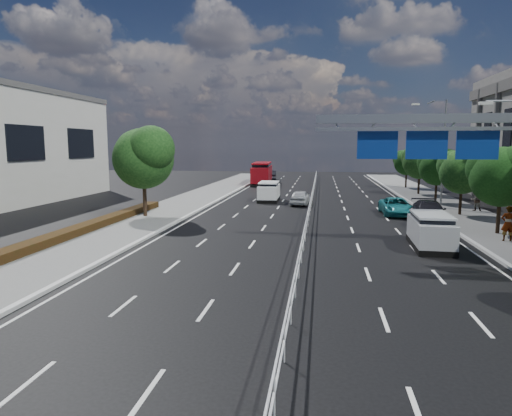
# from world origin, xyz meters

# --- Properties ---
(ground) EXTENTS (160.00, 160.00, 0.00)m
(ground) POSITION_xyz_m (0.00, 0.00, 0.00)
(ground) COLOR black
(ground) RESTS_ON ground
(kerb_near) EXTENTS (0.25, 140.00, 0.15)m
(kerb_near) POSITION_xyz_m (-9.00, 0.00, 0.07)
(kerb_near) COLOR silver
(kerb_near) RESTS_ON ground
(median_fence) EXTENTS (0.05, 85.00, 1.02)m
(median_fence) POSITION_xyz_m (0.00, 22.50, 0.53)
(median_fence) COLOR silver
(median_fence) RESTS_ON ground
(hedge_near) EXTENTS (1.00, 36.00, 0.44)m
(hedge_near) POSITION_xyz_m (-13.30, 5.00, 0.36)
(hedge_near) COLOR black
(hedge_near) RESTS_ON sidewalk_near
(overhead_gantry) EXTENTS (10.24, 0.38, 7.45)m
(overhead_gantry) POSITION_xyz_m (6.74, 10.05, 5.61)
(overhead_gantry) COLOR gray
(overhead_gantry) RESTS_ON ground
(streetlight_far) EXTENTS (2.78, 2.40, 9.00)m
(streetlight_far) POSITION_xyz_m (10.50, 26.00, 5.21)
(streetlight_far) COLOR gray
(streetlight_far) RESTS_ON ground
(near_tree_back) EXTENTS (4.84, 4.51, 6.69)m
(near_tree_back) POSITION_xyz_m (-11.94, 17.97, 4.61)
(near_tree_back) COLOR black
(near_tree_back) RESTS_ON ground
(far_tree_d) EXTENTS (3.85, 3.59, 5.34)m
(far_tree_d) POSITION_xyz_m (11.25, 14.48, 3.69)
(far_tree_d) COLOR black
(far_tree_d) RESTS_ON ground
(far_tree_e) EXTENTS (3.63, 3.38, 5.13)m
(far_tree_e) POSITION_xyz_m (11.25, 21.98, 3.56)
(far_tree_e) COLOR black
(far_tree_e) RESTS_ON ground
(far_tree_f) EXTENTS (3.52, 3.28, 5.02)m
(far_tree_f) POSITION_xyz_m (11.24, 29.48, 3.49)
(far_tree_f) COLOR black
(far_tree_f) RESTS_ON ground
(far_tree_g) EXTENTS (3.96, 3.69, 5.45)m
(far_tree_g) POSITION_xyz_m (11.25, 36.98, 3.75)
(far_tree_g) COLOR black
(far_tree_g) RESTS_ON ground
(far_tree_h) EXTENTS (3.41, 3.18, 4.91)m
(far_tree_h) POSITION_xyz_m (11.24, 44.48, 3.42)
(far_tree_h) COLOR black
(far_tree_h) RESTS_ON ground
(white_minivan) EXTENTS (1.91, 4.30, 1.85)m
(white_minivan) POSITION_xyz_m (-4.13, 29.49, 0.91)
(white_minivan) COLOR black
(white_minivan) RESTS_ON ground
(red_bus) EXTENTS (2.99, 10.15, 3.00)m
(red_bus) POSITION_xyz_m (-7.28, 48.58, 1.56)
(red_bus) COLOR black
(red_bus) RESTS_ON ground
(near_car_silver) EXTENTS (1.91, 4.02, 1.33)m
(near_car_silver) POSITION_xyz_m (-1.00, 27.10, 0.66)
(near_car_silver) COLOR #AFB2B6
(near_car_silver) RESTS_ON ground
(near_car_dark) EXTENTS (1.99, 4.74, 1.52)m
(near_car_dark) POSITION_xyz_m (-6.83, 55.58, 0.76)
(near_car_dark) COLOR black
(near_car_dark) RESTS_ON ground
(silver_minivan) EXTENTS (2.00, 4.39, 1.80)m
(silver_minivan) POSITION_xyz_m (6.50, 10.52, 0.88)
(silver_minivan) COLOR black
(silver_minivan) RESTS_ON ground
(parked_car_teal) EXTENTS (2.26, 4.75, 1.31)m
(parked_car_teal) POSITION_xyz_m (6.55, 22.00, 0.65)
(parked_car_teal) COLOR #1C777E
(parked_car_teal) RESTS_ON ground
(parked_car_dark) EXTENTS (2.25, 5.09, 1.45)m
(parked_car_dark) POSITION_xyz_m (8.30, 19.00, 0.73)
(parked_car_dark) COLOR black
(parked_car_dark) RESTS_ON ground
(pedestrian_a) EXTENTS (0.73, 0.50, 1.92)m
(pedestrian_a) POSITION_xyz_m (10.86, 12.20, 1.10)
(pedestrian_a) COLOR gray
(pedestrian_a) RESTS_ON sidewalk_far
(pedestrian_b) EXTENTS (0.87, 0.70, 1.67)m
(pedestrian_b) POSITION_xyz_m (13.06, 24.29, 0.98)
(pedestrian_b) COLOR gray
(pedestrian_b) RESTS_ON sidewalk_far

